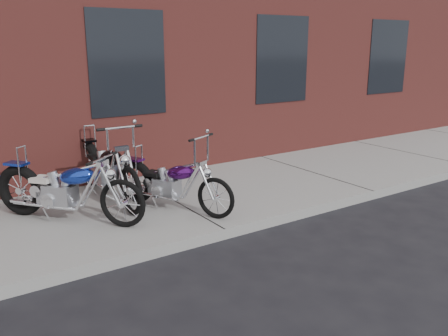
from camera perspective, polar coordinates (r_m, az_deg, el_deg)
ground at (r=6.38m, az=0.13°, el=-8.62°), size 120.00×120.00×0.00m
sidewalk at (r=7.56m, az=-6.28°, el=-4.31°), size 22.00×3.00×0.15m
chopper_purple at (r=7.00m, az=-6.40°, el=-2.03°), size 0.98×1.90×1.15m
chopper_blue at (r=6.85m, az=-18.52°, el=-2.71°), size 1.54×1.86×1.00m
chopper_third at (r=7.68m, az=-13.91°, el=-0.34°), size 0.60×2.45×1.24m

